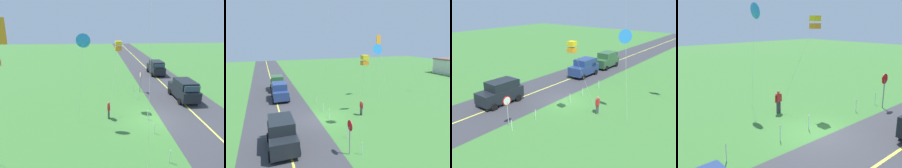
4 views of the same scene
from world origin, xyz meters
TOP-DOWN VIEW (x-y plane):
  - ground_plane at (0.00, 0.00)m, footprint 120.00×120.00m
  - asphalt_road at (0.00, -4.00)m, footprint 120.00×7.00m
  - road_centre_stripe at (0.00, -4.00)m, footprint 120.00×0.16m
  - car_suv_foreground at (4.20, -4.42)m, footprint 4.40×2.12m
  - car_parked_east_near at (14.60, -4.43)m, footprint 4.40×2.12m
  - stop_sign at (6.83, -0.10)m, footprint 0.76×0.08m
  - person_adult_near at (0.42, 4.11)m, footprint 0.58×0.22m
  - kite_red_low at (2.79, 3.06)m, footprint 2.67×1.34m
  - kite_yellow_high at (-0.06, 6.04)m, footprint 0.36×1.26m
  - fence_post_0 at (-5.38, 0.70)m, footprint 0.05×0.05m
  - fence_post_1 at (-2.23, 0.70)m, footprint 0.05×0.05m
  - fence_post_2 at (-0.08, 0.70)m, footprint 0.05×0.05m
  - fence_post_3 at (4.63, 0.70)m, footprint 0.05×0.05m
  - fence_post_4 at (7.16, 0.70)m, footprint 0.05×0.05m

SIDE VIEW (x-z plane):
  - ground_plane at x=0.00m, z-range -0.10..0.00m
  - asphalt_road at x=0.00m, z-range 0.00..0.00m
  - road_centre_stripe at x=0.00m, z-range 0.00..0.01m
  - fence_post_0 at x=-5.38m, z-range 0.00..0.90m
  - fence_post_1 at x=-2.23m, z-range 0.00..0.90m
  - fence_post_2 at x=-0.08m, z-range 0.00..0.90m
  - fence_post_3 at x=4.63m, z-range 0.00..0.90m
  - fence_post_4 at x=7.16m, z-range 0.00..0.90m
  - person_adult_near at x=0.42m, z-range 0.06..1.66m
  - car_suv_foreground at x=4.20m, z-range 0.03..2.27m
  - car_parked_east_near at x=14.60m, z-range 0.03..2.27m
  - stop_sign at x=6.83m, z-range 0.52..3.08m
  - kite_red_low at x=2.79m, z-range 2.84..9.41m
  - kite_yellow_high at x=-0.06m, z-range 3.14..10.57m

